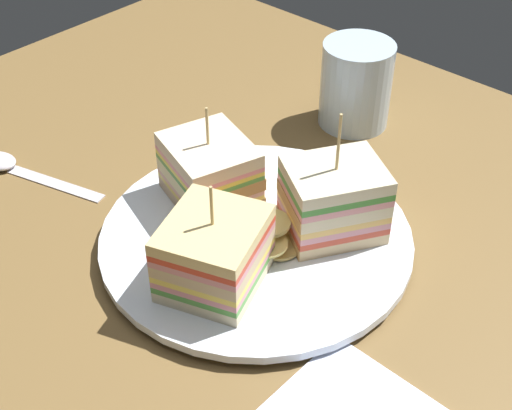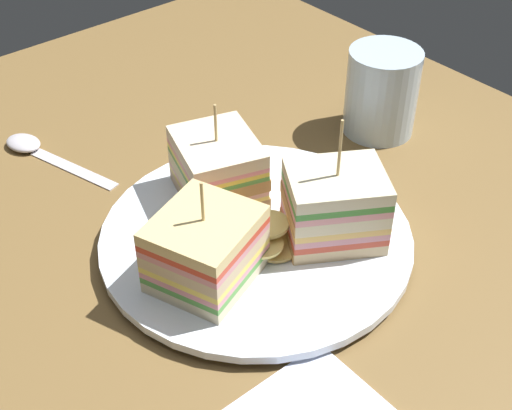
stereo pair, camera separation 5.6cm
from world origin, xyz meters
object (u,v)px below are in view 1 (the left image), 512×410
object	(u,v)px
plate	(256,238)
sandwich_wedge_1	(210,172)
sandwich_wedge_2	(214,253)
drinking_glass	(355,90)
chip_pile	(266,237)
sandwich_wedge_0	(333,200)
spoon	(11,166)

from	to	relation	value
plate	sandwich_wedge_1	distance (cm)	6.98
sandwich_wedge_2	drinking_glass	size ratio (longest dim) A/B	1.09
sandwich_wedge_2	chip_pile	size ratio (longest dim) A/B	1.45
chip_pile	sandwich_wedge_2	bearing A→B (deg)	86.69
sandwich_wedge_0	drinking_glass	world-z (taller)	sandwich_wedge_0
drinking_glass	sandwich_wedge_1	bearing A→B (deg)	88.23
sandwich_wedge_1	spoon	xyz separation A→B (cm)	(18.16, 8.56, -3.69)
sandwich_wedge_0	sandwich_wedge_2	bearing A→B (deg)	16.63
sandwich_wedge_0	drinking_glass	bearing A→B (deg)	-117.72
drinking_glass	chip_pile	bearing A→B (deg)	108.28
plate	spoon	xyz separation A→B (cm)	(24.25, 7.66, -0.40)
sandwich_wedge_0	spoon	bearing A→B (deg)	-35.07
sandwich_wedge_2	drinking_glass	world-z (taller)	sandwich_wedge_2
sandwich_wedge_0	drinking_glass	size ratio (longest dim) A/B	1.27
sandwich_wedge_1	sandwich_wedge_2	xyz separation A→B (cm)	(-7.41, 6.92, 0.05)
plate	drinking_glass	world-z (taller)	drinking_glass
plate	sandwich_wedge_1	xyz separation A→B (cm)	(6.08, -0.90, 3.29)
sandwich_wedge_2	spoon	distance (cm)	25.90
drinking_glass	plate	bearing A→B (deg)	104.70
chip_pile	drinking_glass	xyz separation A→B (cm)	(7.10, -21.51, 1.31)
spoon	drinking_glass	xyz separation A→B (cm)	(-18.78, -28.50, 3.27)
sandwich_wedge_0	sandwich_wedge_2	world-z (taller)	sandwich_wedge_0
sandwich_wedge_0	sandwich_wedge_1	world-z (taller)	sandwich_wedge_0
sandwich_wedge_1	drinking_glass	xyz separation A→B (cm)	(-0.62, -19.94, -0.42)
plate	drinking_glass	bearing A→B (deg)	-75.30
plate	drinking_glass	size ratio (longest dim) A/B	2.95
drinking_glass	sandwich_wedge_0	bearing A→B (deg)	120.58
plate	sandwich_wedge_0	distance (cm)	7.12
plate	chip_pile	distance (cm)	2.36
sandwich_wedge_1	chip_pile	bearing A→B (deg)	6.56
sandwich_wedge_0	spoon	distance (cm)	31.17
plate	sandwich_wedge_1	size ratio (longest dim) A/B	2.77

